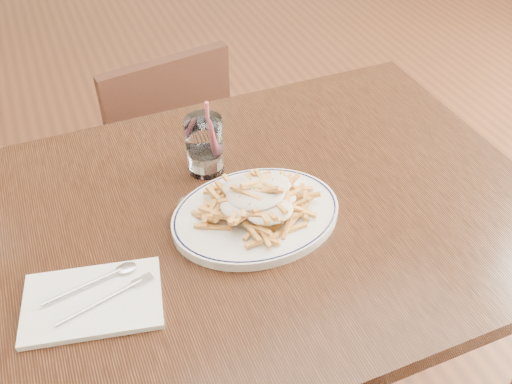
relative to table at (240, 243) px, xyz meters
name	(u,v)px	position (x,y,z in m)	size (l,w,h in m)	color
table	(240,243)	(0.00, 0.00, 0.00)	(1.20, 0.80, 0.75)	black
chair_far	(163,148)	(0.00, 0.66, -0.22)	(0.42, 0.42, 0.79)	black
fries_plate	(256,215)	(0.03, -0.02, 0.09)	(0.40, 0.37, 0.02)	white
loaded_fries	(256,198)	(0.03, -0.02, 0.13)	(0.23, 0.20, 0.06)	gold
napkin	(93,301)	(-0.30, -0.10, 0.08)	(0.22, 0.15, 0.01)	white
cutlery	(91,295)	(-0.30, -0.10, 0.09)	(0.19, 0.11, 0.01)	silver
water_glass	(205,148)	(-0.01, 0.16, 0.13)	(0.08, 0.08, 0.17)	white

